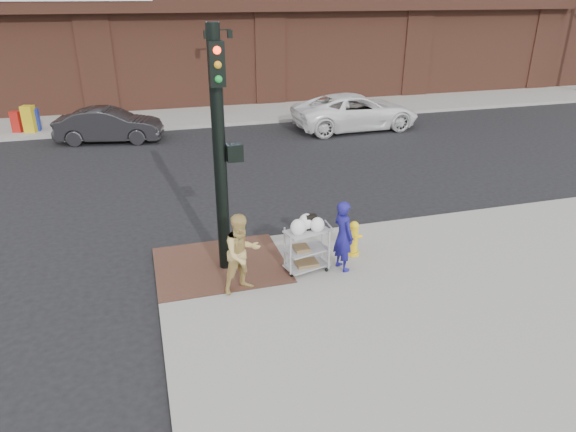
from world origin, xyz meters
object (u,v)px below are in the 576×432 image
object	(u,v)px
fire_hydrant	(354,238)
minivan_white	(356,112)
utility_cart	(307,246)
pedestrian_tan	(242,253)
woman_blue	(343,236)
sedan_dark	(109,125)
lamp_post	(219,62)
traffic_signal_pole	(221,148)

from	to	relation	value
fire_hydrant	minivan_white	bearing A→B (deg)	66.56
utility_cart	fire_hydrant	world-z (taller)	utility_cart
pedestrian_tan	minivan_white	distance (m)	14.39
woman_blue	fire_hydrant	distance (m)	0.80
woman_blue	fire_hydrant	size ratio (longest dim) A/B	1.90
sedan_dark	minivan_white	xyz separation A→B (m)	(10.47, -0.83, 0.09)
woman_blue	minivan_white	bearing A→B (deg)	-38.97
sedan_dark	utility_cart	world-z (taller)	utility_cart
lamp_post	fire_hydrant	size ratio (longest dim) A/B	4.87
lamp_post	fire_hydrant	bearing A→B (deg)	-88.59
fire_hydrant	lamp_post	bearing A→B (deg)	91.41
utility_cart	pedestrian_tan	bearing A→B (deg)	-164.41
utility_cart	sedan_dark	bearing A→B (deg)	108.81
utility_cart	minivan_white	bearing A→B (deg)	62.30
traffic_signal_pole	minivan_white	bearing A→B (deg)	55.06
minivan_white	utility_cart	bearing A→B (deg)	150.50
traffic_signal_pole	minivan_white	world-z (taller)	traffic_signal_pole
traffic_signal_pole	pedestrian_tan	size ratio (longest dim) A/B	3.06
lamp_post	utility_cart	world-z (taller)	lamp_post
lamp_post	minivan_white	xyz separation A→B (m)	(5.32, -4.07, -1.84)
minivan_white	fire_hydrant	xyz separation A→B (m)	(-4.94, -11.40, -0.21)
pedestrian_tan	fire_hydrant	bearing A→B (deg)	-1.61
woman_blue	sedan_dark	xyz separation A→B (m)	(-5.05, 12.76, -0.24)
traffic_signal_pole	sedan_dark	size ratio (longest dim) A/B	1.20
fire_hydrant	traffic_signal_pole	bearing A→B (deg)	175.22
woman_blue	minivan_white	distance (m)	13.10
woman_blue	pedestrian_tan	distance (m)	2.24
pedestrian_tan	utility_cart	distance (m)	1.55
pedestrian_tan	minivan_white	world-z (taller)	pedestrian_tan
pedestrian_tan	fire_hydrant	xyz separation A→B (m)	(2.71, 0.78, -0.40)
minivan_white	utility_cart	size ratio (longest dim) A/B	4.44
utility_cart	traffic_signal_pole	bearing A→B (deg)	159.38
pedestrian_tan	fire_hydrant	size ratio (longest dim) A/B	1.99
minivan_white	sedan_dark	bearing A→B (deg)	83.65
sedan_dark	fire_hydrant	distance (m)	13.43
utility_cart	lamp_post	bearing A→B (deg)	86.90
minivan_white	utility_cart	xyz separation A→B (m)	(-6.18, -11.77, -0.06)
woman_blue	lamp_post	bearing A→B (deg)	-14.87
utility_cart	fire_hydrant	size ratio (longest dim) A/B	1.54
pedestrian_tan	minivan_white	bearing A→B (deg)	40.18
traffic_signal_pole	woman_blue	world-z (taller)	traffic_signal_pole
traffic_signal_pole	fire_hydrant	xyz separation A→B (m)	(2.86, -0.24, -2.26)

